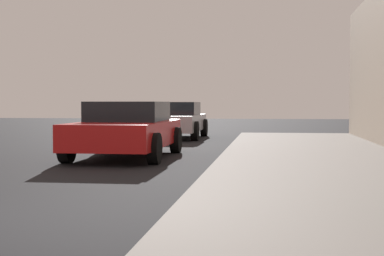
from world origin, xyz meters
The scene contains 3 objects.
sidewalk centered at (4.00, 0.00, 0.07)m, with size 4.00×32.00×0.15m, color gray.
car_red centered at (-0.20, 7.53, 0.65)m, with size 2.06×4.23×1.27m.
car_silver centered at (-0.32, 14.84, 0.65)m, with size 2.06×4.13×1.27m.
Camera 1 is at (3.02, -5.30, 1.24)m, focal length 54.18 mm.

